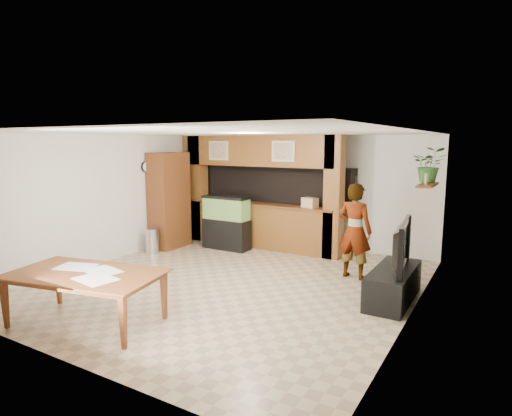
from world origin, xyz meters
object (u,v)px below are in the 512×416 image
Objects in this scene: person at (355,231)px; dining_table at (84,299)px; aquarium at (226,223)px; television at (395,245)px; pantry_cabinet at (169,200)px.

dining_table is (-2.48, -3.82, -0.51)m from person.
dining_table is (0.72, -4.43, -0.24)m from aquarium.
aquarium is 0.93× the size of television.
dining_table is at bearing 63.18° from person.
dining_table is at bearing 125.46° from television.
pantry_cabinet is 1.80× the size of aquarium.
aquarium is at bearing 22.33° from pantry_cabinet.
aquarium reaches higher than dining_table.
pantry_cabinet reaches higher than dining_table.
person is at bearing -1.14° from pantry_cabinet.
aquarium is at bearing -4.53° from person.
television reaches higher than dining_table.
dining_table is at bearing -80.55° from aquarium.
aquarium is at bearing 64.62° from television.
person reaches higher than dining_table.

